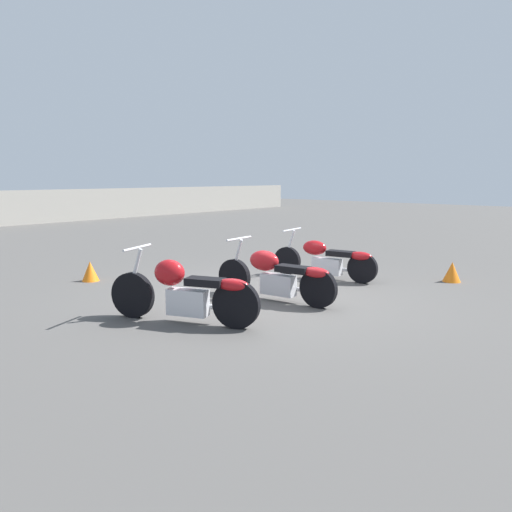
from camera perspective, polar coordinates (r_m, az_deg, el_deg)
name	(u,v)px	position (r m, az deg, el deg)	size (l,w,h in m)	color
ground_plane	(269,297)	(8.16, 1.49, -4.71)	(60.00, 60.00, 0.00)	#514F4C
motorcycle_slot_0	(185,291)	(6.71, -8.12, -4.02)	(1.00, 2.07, 1.00)	black
motorcycle_slot_1	(276,275)	(7.83, 2.34, -2.22)	(0.65, 2.15, 0.96)	black
motorcycle_slot_2	(326,260)	(9.61, 8.04, -0.41)	(0.72, 2.12, 0.93)	black
traffic_cone_near	(90,271)	(9.87, -18.42, -1.66)	(0.32, 0.32, 0.37)	orange
traffic_cone_far	(452,272)	(10.00, 21.48, -1.70)	(0.33, 0.33, 0.37)	orange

